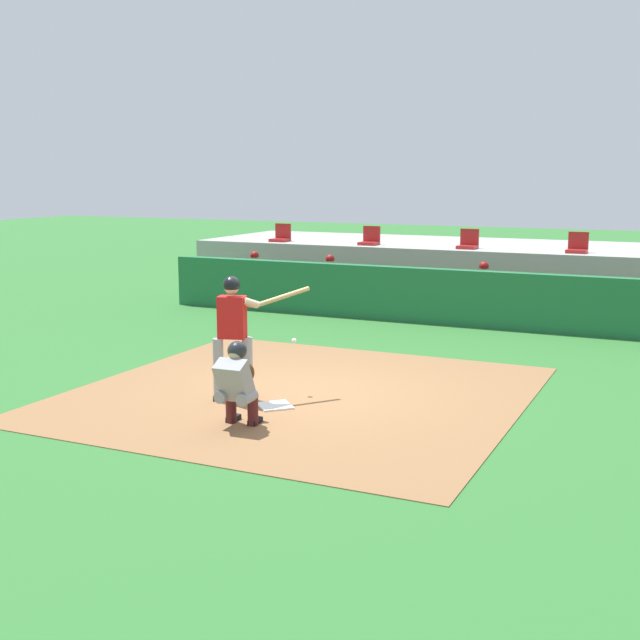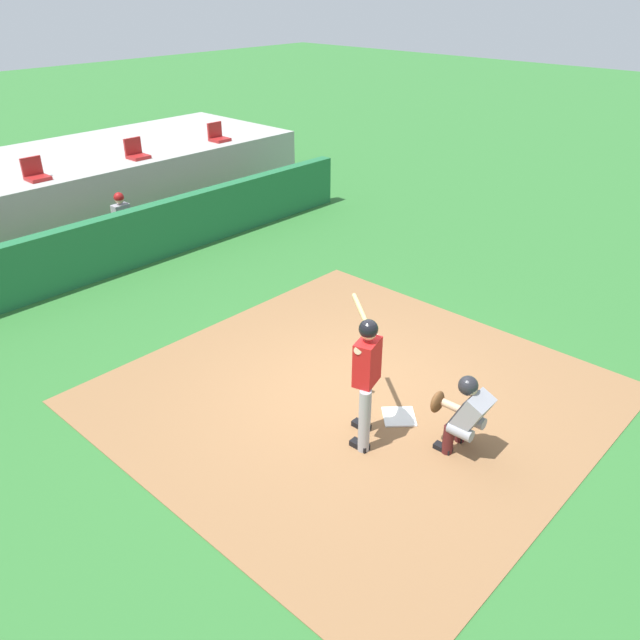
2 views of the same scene
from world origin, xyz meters
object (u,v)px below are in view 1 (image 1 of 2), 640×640
Objects in this scene: batter_at_plate at (234,330)px; dugout_player_1 at (328,281)px; catcher_crouched at (238,380)px; dugout_player_0 at (252,276)px; dugout_player_2 at (482,290)px; stadium_seat_3 at (577,247)px; stadium_seat_0 at (281,236)px; stadium_seat_2 at (468,243)px; home_plate at (275,406)px; stadium_seat_1 at (370,240)px.

batter_at_plate reaches higher than dugout_player_1.
catcher_crouched is 1.62× the size of dugout_player_0.
dugout_player_2 is at bearing 0.00° from dugout_player_0.
stadium_seat_3 is at bearing 20.38° from dugout_player_1.
stadium_seat_3 reaches higher than batter_at_plate.
stadium_seat_0 is (-0.24, 2.03, 0.86)m from dugout_player_0.
stadium_seat_0 and stadium_seat_2 have the same top height.
catcher_crouched is 4.40× the size of stadium_seat_3.
dugout_player_0 is at bearing -157.71° from stadium_seat_2.
stadium_seat_0 and stadium_seat_3 have the same top height.
stadium_seat_3 is (7.56, 2.03, 0.86)m from dugout_player_0.
home_plate is 0.34× the size of dugout_player_1.
stadium_seat_0 is at bearing 138.80° from dugout_player_1.
stadium_seat_1 reaches higher than batter_at_plate.
dugout_player_2 is 2.71× the size of stadium_seat_2.
home_plate is at bearing -75.67° from stadium_seat_1.
dugout_player_0 is 2.71× the size of stadium_seat_0.
home_plate is 10.61m from stadium_seat_1.
stadium_seat_1 is at bearing 180.00° from stadium_seat_2.
stadium_seat_0 is at bearing 180.00° from stadium_seat_2.
dugout_player_2 is (0.88, 8.14, 0.65)m from home_plate.
stadium_seat_3 is (2.60, 0.00, 0.00)m from stadium_seat_2.
stadium_seat_3 is (7.80, 0.00, 0.00)m from stadium_seat_0.
stadium_seat_1 reaches higher than home_plate.
stadium_seat_0 is (-5.20, 10.18, 1.51)m from home_plate.
dugout_player_1 is 3.21m from stadium_seat_0.
catcher_crouched is 9.56m from dugout_player_1.
dugout_player_2 is at bearing 0.00° from dugout_player_1.
stadium_seat_0 and stadium_seat_1 have the same top height.
dugout_player_0 is 2.71× the size of stadium_seat_3.
stadium_seat_1 is (-1.92, 10.10, 0.50)m from batter_at_plate.
stadium_seat_0 is at bearing 117.06° from home_plate.
home_plate is at bearing -96.13° from dugout_player_2.
home_plate is at bearing -62.94° from stadium_seat_0.
batter_at_plate is 3.76× the size of stadium_seat_1.
dugout_player_0 is at bearing 118.48° from catcher_crouched.
dugout_player_2 is (5.84, 0.00, 0.00)m from dugout_player_0.
stadium_seat_0 is (-2.32, 2.03, 0.86)m from dugout_player_1.
dugout_player_1 is 2.71× the size of stadium_seat_0.
stadium_seat_3 is (5.48, 2.03, 0.86)m from dugout_player_1.
stadium_seat_0 is at bearing 180.00° from stadium_seat_1.
stadium_seat_2 reaches higher than dugout_player_2.
stadium_seat_3 reaches higher than dugout_player_2.
home_plate is 0.21× the size of catcher_crouched.
dugout_player_1 is at bearing 107.42° from catcher_crouched.
home_plate is at bearing -6.49° from batter_at_plate.
stadium_seat_1 reaches higher than dugout_player_0.
stadium_seat_3 is at bearing 15.06° from dugout_player_0.
batter_at_plate is at bearing 122.23° from catcher_crouched.
dugout_player_1 is (-2.20, 8.07, -0.36)m from batter_at_plate.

